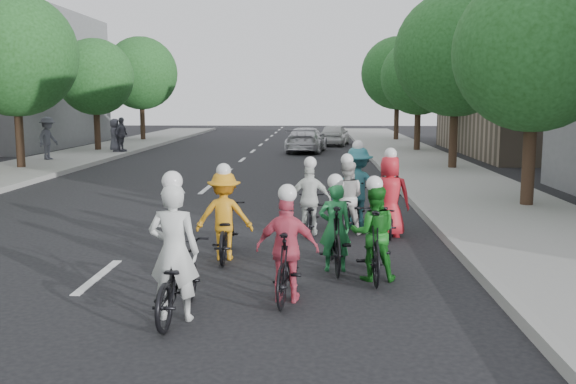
# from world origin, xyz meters

# --- Properties ---
(ground) EXTENTS (120.00, 120.00, 0.00)m
(ground) POSITION_xyz_m (0.00, 0.00, 0.00)
(ground) COLOR black
(ground) RESTS_ON ground
(curb_left) EXTENTS (0.18, 80.00, 0.18)m
(curb_left) POSITION_xyz_m (-6.05, 10.00, 0.09)
(curb_left) COLOR #999993
(curb_left) RESTS_ON ground
(sidewalk_right) EXTENTS (4.00, 80.00, 0.15)m
(sidewalk_right) POSITION_xyz_m (8.00, 10.00, 0.07)
(sidewalk_right) COLOR gray
(sidewalk_right) RESTS_ON ground
(curb_right) EXTENTS (0.18, 80.00, 0.18)m
(curb_right) POSITION_xyz_m (6.05, 10.00, 0.09)
(curb_right) COLOR #999993
(curb_right) RESTS_ON ground
(bldg_se) EXTENTS (10.00, 14.00, 8.00)m
(bldg_se) POSITION_xyz_m (16.00, 24.00, 4.00)
(bldg_se) COLOR gray
(bldg_se) RESTS_ON ground
(tree_l_3) EXTENTS (4.80, 4.80, 6.93)m
(tree_l_3) POSITION_xyz_m (-8.20, 15.00, 4.52)
(tree_l_3) COLOR black
(tree_l_3) RESTS_ON ground
(tree_l_4) EXTENTS (4.00, 4.00, 5.97)m
(tree_l_4) POSITION_xyz_m (-8.20, 24.00, 3.96)
(tree_l_4) COLOR black
(tree_l_4) RESTS_ON ground
(tree_l_5) EXTENTS (4.80, 4.80, 6.93)m
(tree_l_5) POSITION_xyz_m (-8.20, 33.00, 4.52)
(tree_l_5) COLOR black
(tree_l_5) RESTS_ON ground
(tree_r_0) EXTENTS (4.00, 4.00, 5.97)m
(tree_r_0) POSITION_xyz_m (8.80, 6.60, 3.96)
(tree_r_0) COLOR black
(tree_r_0) RESTS_ON ground
(tree_r_1) EXTENTS (4.80, 4.80, 6.93)m
(tree_r_1) POSITION_xyz_m (8.80, 15.60, 4.52)
(tree_r_1) COLOR black
(tree_r_1) RESTS_ON ground
(tree_r_2) EXTENTS (4.00, 4.00, 5.97)m
(tree_r_2) POSITION_xyz_m (8.80, 24.60, 3.96)
(tree_r_2) COLOR black
(tree_r_2) RESTS_ON ground
(tree_r_3) EXTENTS (4.80, 4.80, 6.93)m
(tree_r_3) POSITION_xyz_m (8.80, 33.60, 4.52)
(tree_r_3) COLOR black
(tree_r_3) RESTS_ON ground
(cyclist_0) EXTENTS (0.74, 1.85, 1.91)m
(cyclist_0) POSITION_xyz_m (1.66, -1.83, 0.61)
(cyclist_0) COLOR black
(cyclist_0) RESTS_ON ground
(cyclist_1) EXTENTS (0.73, 1.89, 1.64)m
(cyclist_1) POSITION_xyz_m (4.34, 0.10, 0.64)
(cyclist_1) COLOR black
(cyclist_1) RESTS_ON ground
(cyclist_2) EXTENTS (1.02, 1.82, 1.70)m
(cyclist_2) POSITION_xyz_m (1.85, 1.28, 0.62)
(cyclist_2) COLOR black
(cyclist_2) RESTS_ON ground
(cyclist_3) EXTENTS (0.92, 1.73, 1.65)m
(cyclist_3) POSITION_xyz_m (3.06, -1.05, 0.61)
(cyclist_3) COLOR black
(cyclist_3) RESTS_ON ground
(cyclist_4) EXTENTS (0.85, 1.56, 1.83)m
(cyclist_4) POSITION_xyz_m (4.95, 3.31, 0.65)
(cyclist_4) COLOR black
(cyclist_4) RESTS_ON ground
(cyclist_5) EXTENTS (0.63, 1.87, 1.61)m
(cyclist_5) POSITION_xyz_m (3.76, 0.62, 0.60)
(cyclist_5) COLOR black
(cyclist_5) RESTS_ON ground
(cyclist_6) EXTENTS (0.88, 1.99, 1.68)m
(cyclist_6) POSITION_xyz_m (4.09, 3.59, 0.60)
(cyclist_6) COLOR black
(cyclist_6) RESTS_ON ground
(cyclist_7) EXTENTS (1.23, 1.53, 1.91)m
(cyclist_7) POSITION_xyz_m (4.36, 4.33, 0.76)
(cyclist_7) COLOR black
(cyclist_7) RESTS_ON ground
(cyclist_8) EXTENTS (0.89, 1.54, 1.63)m
(cyclist_8) POSITION_xyz_m (3.33, 3.41, 0.56)
(cyclist_8) COLOR black
(cyclist_8) RESTS_ON ground
(follow_car_lead) EXTENTS (2.38, 4.76, 1.33)m
(follow_car_lead) POSITION_xyz_m (2.92, 24.55, 0.66)
(follow_car_lead) COLOR silver
(follow_car_lead) RESTS_ON ground
(follow_car_trail) EXTENTS (2.17, 4.06, 1.31)m
(follow_car_trail) POSITION_xyz_m (4.57, 29.79, 0.66)
(follow_car_trail) COLOR silver
(follow_car_trail) RESTS_ON ground
(spectator_0) EXTENTS (0.94, 1.34, 1.89)m
(spectator_0) POSITION_xyz_m (-8.43, 18.20, 1.09)
(spectator_0) COLOR #4C4E59
(spectator_0) RESTS_ON sidewalk_left
(spectator_1) EXTENTS (0.66, 1.10, 1.75)m
(spectator_1) POSITION_xyz_m (-6.49, 22.62, 1.03)
(spectator_1) COLOR #4E4E5B
(spectator_1) RESTS_ON sidewalk_left
(spectator_2) EXTENTS (0.70, 0.92, 1.68)m
(spectator_2) POSITION_xyz_m (-6.84, 22.63, 0.99)
(spectator_2) COLOR #444550
(spectator_2) RESTS_ON sidewalk_left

